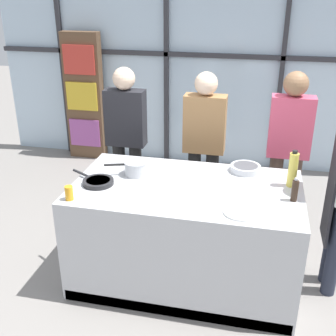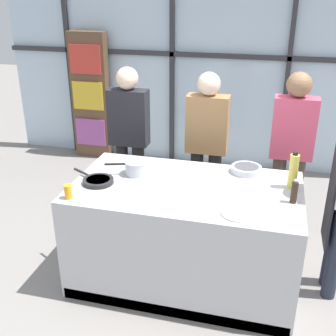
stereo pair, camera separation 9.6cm
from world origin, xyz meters
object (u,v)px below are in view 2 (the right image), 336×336
at_px(spectator_far_left, 129,134).
at_px(spectator_center_right, 292,145).
at_px(spectator_center_left, 207,141).
at_px(mixing_bowl, 246,169).
at_px(frying_pan, 98,181).
at_px(pepper_grinder, 294,192).
at_px(oil_bottle, 293,171).
at_px(juice_glass_near, 68,192).
at_px(saucepan, 136,167).
at_px(white_plate, 238,213).

relative_size(spectator_far_left, spectator_center_right, 0.98).
bearing_deg(spectator_center_left, mixing_bowl, 126.55).
xyz_separation_m(spectator_far_left, frying_pan, (0.12, -1.13, -0.02)).
bearing_deg(spectator_center_left, pepper_grinder, 127.97).
distance_m(oil_bottle, juice_glass_near, 1.78).
height_order(saucepan, juice_glass_near, saucepan).
height_order(saucepan, white_plate, saucepan).
relative_size(spectator_center_right, white_plate, 6.79).
height_order(mixing_bowl, pepper_grinder, pepper_grinder).
bearing_deg(white_plate, spectator_far_left, 133.65).
relative_size(spectator_center_left, frying_pan, 3.89).
height_order(frying_pan, saucepan, saucepan).
height_order(spectator_center_right, frying_pan, spectator_center_right).
bearing_deg(pepper_grinder, mixing_bowl, 129.74).
bearing_deg(white_plate, spectator_center_right, 74.37).
xyz_separation_m(spectator_far_left, white_plate, (1.30, -1.36, -0.03)).
bearing_deg(pepper_grinder, frying_pan, -178.15).
height_order(spectator_center_right, oil_bottle, spectator_center_right).
bearing_deg(saucepan, pepper_grinder, -8.42).
bearing_deg(spectator_far_left, spectator_center_right, -180.00).
relative_size(spectator_far_left, mixing_bowl, 6.26).
distance_m(spectator_center_left, juice_glass_near, 1.66).
relative_size(white_plate, juice_glass_near, 2.19).
xyz_separation_m(spectator_center_right, frying_pan, (-1.56, -1.13, -0.04)).
bearing_deg(pepper_grinder, saucepan, 171.58).
height_order(spectator_center_right, white_plate, spectator_center_right).
distance_m(spectator_center_right, white_plate, 1.41).
distance_m(spectator_far_left, juice_glass_near, 1.44).
bearing_deg(spectator_center_right, spectator_far_left, 0.00).
distance_m(mixing_bowl, pepper_grinder, 0.61).
bearing_deg(frying_pan, white_plate, -11.02).
bearing_deg(juice_glass_near, pepper_grinder, 12.07).
distance_m(pepper_grinder, juice_glass_near, 1.71).
distance_m(white_plate, juice_glass_near, 1.29).
xyz_separation_m(spectator_center_right, oil_bottle, (-0.01, -0.82, 0.08)).
height_order(white_plate, oil_bottle, oil_bottle).
relative_size(saucepan, mixing_bowl, 1.37).
distance_m(spectator_far_left, spectator_center_left, 0.84).
bearing_deg(juice_glass_near, frying_pan, 70.58).
bearing_deg(juice_glass_near, mixing_bowl, 32.74).
bearing_deg(mixing_bowl, spectator_far_left, 154.69).
relative_size(spectator_center_right, mixing_bowl, 6.38).
distance_m(spectator_center_right, juice_glass_near, 2.20).
bearing_deg(juice_glass_near, saucepan, 56.73).
xyz_separation_m(white_plate, mixing_bowl, (-0.01, 0.75, 0.02)).
distance_m(frying_pan, mixing_bowl, 1.29).
height_order(frying_pan, mixing_bowl, mixing_bowl).
bearing_deg(spectator_center_right, mixing_bowl, 57.70).
bearing_deg(spectator_far_left, frying_pan, 95.82).
bearing_deg(spectator_far_left, saucepan, 112.65).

